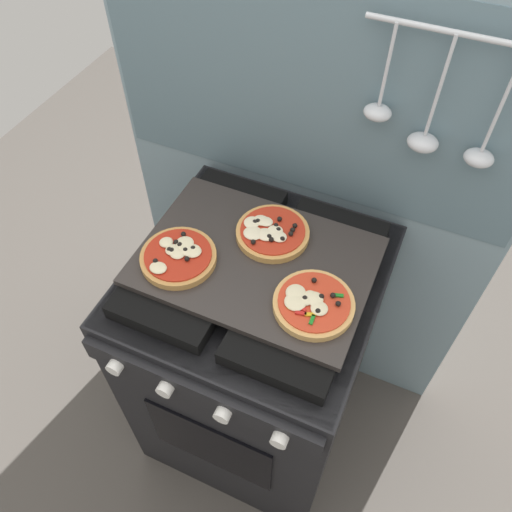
% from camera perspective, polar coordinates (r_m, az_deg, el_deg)
% --- Properties ---
extents(ground_plane, '(4.00, 4.00, 0.00)m').
position_cam_1_polar(ground_plane, '(2.00, 0.00, -17.02)').
color(ground_plane, '#4C4742').
extents(kitchen_backsplash, '(1.10, 0.09, 1.55)m').
position_cam_1_polar(kitchen_backsplash, '(1.50, 5.31, 5.66)').
color(kitchen_backsplash, '#7A939E').
rests_on(kitchen_backsplash, ground_plane).
extents(stove, '(0.60, 0.64, 0.90)m').
position_cam_1_polar(stove, '(1.59, -0.02, -10.95)').
color(stove, black).
rests_on(stove, ground_plane).
extents(baking_tray, '(0.54, 0.38, 0.02)m').
position_cam_1_polar(baking_tray, '(1.21, 0.00, -0.54)').
color(baking_tray, '#2D2826').
rests_on(baking_tray, stove).
extents(pizza_left, '(0.18, 0.18, 0.03)m').
position_cam_1_polar(pizza_left, '(1.20, -8.63, -0.02)').
color(pizza_left, '#C18947').
rests_on(pizza_left, baking_tray).
extents(pizza_right, '(0.18, 0.18, 0.03)m').
position_cam_1_polar(pizza_right, '(1.12, 6.33, -5.26)').
color(pizza_right, tan).
rests_on(pizza_right, baking_tray).
extents(pizza_center, '(0.18, 0.18, 0.03)m').
position_cam_1_polar(pizza_center, '(1.24, 1.73, 2.66)').
color(pizza_center, tan).
rests_on(pizza_center, baking_tray).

